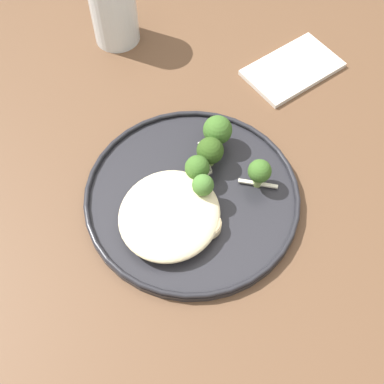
{
  "coord_description": "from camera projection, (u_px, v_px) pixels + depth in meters",
  "views": [
    {
      "loc": [
        0.26,
        0.15,
        1.34
      ],
      "look_at": [
        -0.06,
        -0.01,
        0.76
      ],
      "focal_mm": 47.86,
      "sensor_mm": 36.0,
      "label": 1
    }
  ],
  "objects": [
    {
      "name": "dinner_plate",
      "position": [
        192.0,
        196.0,
        0.69
      ],
      "size": [
        0.29,
        0.29,
        0.02
      ],
      "color": "#232328",
      "rests_on": "wooden_dining_table"
    },
    {
      "name": "noodle_bed",
      "position": [
        169.0,
        215.0,
        0.65
      ],
      "size": [
        0.14,
        0.13,
        0.03
      ],
      "color": "beige",
      "rests_on": "dinner_plate"
    },
    {
      "name": "broccoli_floret_small_sprig",
      "position": [
        210.0,
        151.0,
        0.69
      ],
      "size": [
        0.04,
        0.04,
        0.05
      ],
      "color": "#7A994C",
      "rests_on": "dinner_plate"
    },
    {
      "name": "seared_scallop_right_edge",
      "position": [
        208.0,
        225.0,
        0.65
      ],
      "size": [
        0.03,
        0.03,
        0.01
      ],
      "color": "beige",
      "rests_on": "dinner_plate"
    },
    {
      "name": "seared_scallop_tiny_bay",
      "position": [
        142.0,
        228.0,
        0.65
      ],
      "size": [
        0.03,
        0.03,
        0.02
      ],
      "color": "#E5C689",
      "rests_on": "dinner_plate"
    },
    {
      "name": "broccoli_floret_left_leaning",
      "position": [
        259.0,
        172.0,
        0.67
      ],
      "size": [
        0.03,
        0.03,
        0.05
      ],
      "color": "#89A356",
      "rests_on": "dinner_plate"
    },
    {
      "name": "onion_sliver_pale_crescent",
      "position": [
        196.0,
        180.0,
        0.7
      ],
      "size": [
        0.05,
        0.03,
        0.0
      ],
      "primitive_type": "cube",
      "rotation": [
        0.0,
        0.0,
        2.61
      ],
      "color": "silver",
      "rests_on": "dinner_plate"
    },
    {
      "name": "seared_scallop_front_small",
      "position": [
        160.0,
        193.0,
        0.67
      ],
      "size": [
        0.04,
        0.04,
        0.02
      ],
      "color": "#DBB77A",
      "rests_on": "dinner_plate"
    },
    {
      "name": "onion_sliver_short_strip",
      "position": [
        258.0,
        184.0,
        0.69
      ],
      "size": [
        0.02,
        0.05,
        0.0
      ],
      "primitive_type": "cube",
      "rotation": [
        0.0,
        0.0,
        1.83
      ],
      "color": "silver",
      "rests_on": "dinner_plate"
    },
    {
      "name": "ground",
      "position": [
        185.0,
        366.0,
        1.3
      ],
      "size": [
        6.0,
        6.0,
        0.0
      ],
      "primitive_type": "plane",
      "color": "#2D2B28"
    },
    {
      "name": "seared_scallop_half_hidden",
      "position": [
        170.0,
        206.0,
        0.67
      ],
      "size": [
        0.03,
        0.03,
        0.01
      ],
      "color": "beige",
      "rests_on": "dinner_plate"
    },
    {
      "name": "seared_scallop_center_golden",
      "position": [
        189.0,
        188.0,
        0.68
      ],
      "size": [
        0.03,
        0.03,
        0.01
      ],
      "color": "#DBB77A",
      "rests_on": "dinner_plate"
    },
    {
      "name": "water_glass",
      "position": [
        114.0,
        11.0,
        0.82
      ],
      "size": [
        0.07,
        0.07,
        0.12
      ],
      "color": "silver",
      "rests_on": "wooden_dining_table"
    },
    {
      "name": "broccoli_floret_split_head",
      "position": [
        203.0,
        187.0,
        0.65
      ],
      "size": [
        0.03,
        0.03,
        0.05
      ],
      "color": "#7A994C",
      "rests_on": "dinner_plate"
    },
    {
      "name": "seared_scallop_large_seared",
      "position": [
        174.0,
        225.0,
        0.65
      ],
      "size": [
        0.02,
        0.02,
        0.01
      ],
      "color": "beige",
      "rests_on": "dinner_plate"
    },
    {
      "name": "broccoli_floret_center_pile",
      "position": [
        197.0,
        168.0,
        0.68
      ],
      "size": [
        0.03,
        0.03,
        0.05
      ],
      "color": "#7A994C",
      "rests_on": "dinner_plate"
    },
    {
      "name": "seared_scallop_left_edge",
      "position": [
        143.0,
        209.0,
        0.66
      ],
      "size": [
        0.03,
        0.03,
        0.02
      ],
      "color": "#DBB77A",
      "rests_on": "dinner_plate"
    },
    {
      "name": "onion_sliver_long_sliver",
      "position": [
        205.0,
        157.0,
        0.72
      ],
      "size": [
        0.04,
        0.04,
        0.0
      ],
      "primitive_type": "cube",
      "rotation": [
        0.0,
        0.0,
        3.89
      ],
      "color": "silver",
      "rests_on": "dinner_plate"
    },
    {
      "name": "broccoli_floret_front_edge",
      "position": [
        218.0,
        130.0,
        0.7
      ],
      "size": [
        0.04,
        0.04,
        0.05
      ],
      "color": "#89A356",
      "rests_on": "dinner_plate"
    },
    {
      "name": "wooden_dining_table",
      "position": [
        179.0,
        261.0,
        0.74
      ],
      "size": [
        1.4,
        1.0,
        0.74
      ],
      "color": "brown",
      "rests_on": "ground"
    },
    {
      "name": "folded_napkin",
      "position": [
        292.0,
        69.0,
        0.82
      ],
      "size": [
        0.17,
        0.15,
        0.01
      ],
      "primitive_type": "cube",
      "rotation": [
        0.0,
        0.0,
        -0.49
      ],
      "color": "silver",
      "rests_on": "wooden_dining_table"
    }
  ]
}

